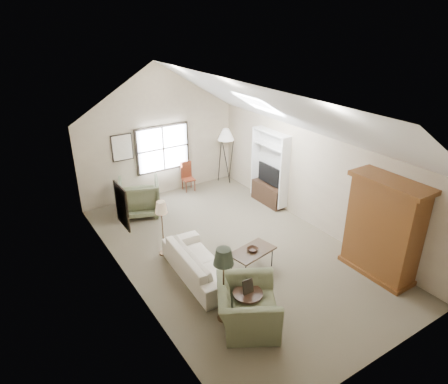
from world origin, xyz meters
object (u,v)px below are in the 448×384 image
armoire (383,228)px  side_chair (188,177)px  sofa (200,263)px  coffee_table (252,260)px  armchair_near (247,306)px  armchair_far (140,197)px  side_table (247,305)px

armoire → side_chair: armoire is taller
sofa → side_chair: bearing=-21.9°
armoire → coffee_table: 2.86m
armchair_near → side_chair: (1.94, 5.86, 0.06)m
armoire → sofa: size_ratio=0.98×
sofa → side_chair: 4.54m
armchair_far → sofa: bearing=110.4°
armchair_far → side_chair: bearing=-140.0°
armoire → side_table: bearing=173.2°
armchair_far → side_chair: size_ratio=1.21×
armchair_near → side_table: armchair_near is taller
armchair_far → side_table: 5.06m
armchair_near → side_table: bearing=-7.9°
armchair_far → armchair_near: bearing=110.4°
armchair_near → side_chair: side_chair is taller
side_table → armchair_far: bearing=90.8°
sofa → side_table: bearing=-173.3°
armoire → sofa: armoire is taller
armchair_near → coffee_table: bearing=-9.5°
armoire → armchair_near: armoire is taller
armchair_far → side_table: (0.07, -5.05, -0.23)m
armoire → armchair_far: armoire is taller
sofa → coffee_table: size_ratio=2.24×
sofa → armchair_far: bearing=2.7°
sofa → coffee_table: sofa is taller
armchair_near → side_table: size_ratio=2.22×
armoire → coffee_table: (-2.26, 1.53, -0.84)m
side_chair → side_table: bearing=-102.8°
armchair_near → side_chair: bearing=11.9°
armchair_near → coffee_table: 1.69m
armoire → sofa: bearing=149.1°
armchair_near → armchair_far: 5.20m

